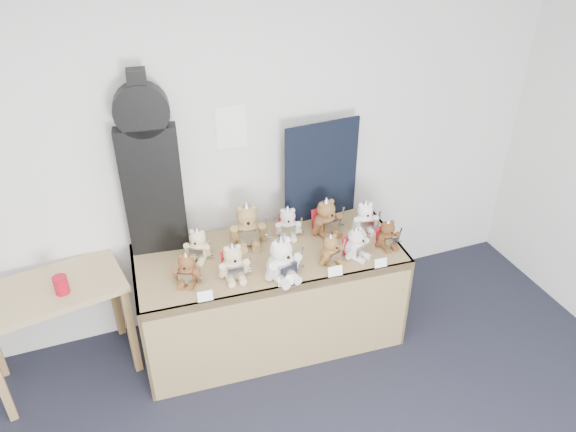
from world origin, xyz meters
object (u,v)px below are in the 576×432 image
object	(u,v)px
teddy_front_centre	(282,260)
teddy_front_far_right	(356,244)
teddy_back_end	(365,218)
teddy_back_left	(198,245)
teddy_back_centre_right	(288,223)
teddy_front_far_left	(187,270)
teddy_back_centre_left	(247,226)
teddy_front_right	(331,251)
red_cup	(61,285)
teddy_front_end	(387,235)
teddy_front_left	(233,263)
display_table	(272,278)
guitar_case	(150,169)
teddy_back_right	(326,219)
side_table	(53,303)

from	to	relation	value
teddy_front_centre	teddy_front_far_right	world-z (taller)	teddy_front_centre
teddy_back_end	teddy_back_left	bearing A→B (deg)	-174.60
teddy_back_centre_right	teddy_front_far_right	bearing A→B (deg)	-34.99
teddy_front_far_left	teddy_front_far_right	size ratio (longest dim) A/B	0.96
teddy_back_centre_left	teddy_front_centre	bearing A→B (deg)	-67.85
teddy_front_right	red_cup	bearing A→B (deg)	149.40
red_cup	teddy_front_right	bearing A→B (deg)	-10.30
teddy_front_end	teddy_back_centre_right	distance (m)	0.69
red_cup	teddy_back_centre_left	distance (m)	1.23
teddy_front_right	teddy_back_centre_left	distance (m)	0.60
teddy_back_left	teddy_back_centre_left	world-z (taller)	teddy_back_centre_left
teddy_front_far_right	teddy_front_end	distance (m)	0.26
teddy_front_left	teddy_back_left	world-z (taller)	teddy_front_left
display_table	teddy_front_far_right	xyz separation A→B (m)	(0.53, -0.16, 0.26)
red_cup	teddy_back_centre_right	size ratio (longest dim) A/B	0.47
teddy_back_centre_left	teddy_front_end	bearing A→B (deg)	-12.30
teddy_front_far_right	teddy_front_right	bearing A→B (deg)	154.93
teddy_front_far_right	display_table	bearing A→B (deg)	137.25
guitar_case	teddy_back_left	xyz separation A→B (m)	(0.22, -0.21, -0.51)
red_cup	teddy_front_right	distance (m)	1.69
guitar_case	teddy_back_left	distance (m)	0.59
teddy_front_right	teddy_back_left	world-z (taller)	teddy_back_left
red_cup	teddy_back_centre_right	world-z (taller)	teddy_back_centre_right
red_cup	teddy_front_end	xyz separation A→B (m)	(2.10, -0.27, 0.04)
red_cup	teddy_front_left	distance (m)	1.05
teddy_front_left	teddy_back_right	distance (m)	0.79
teddy_front_far_left	teddy_front_centre	xyz separation A→B (m)	(0.57, -0.16, 0.04)
teddy_front_far_right	teddy_back_centre_left	bearing A→B (deg)	121.43
teddy_back_centre_left	teddy_back_left	bearing A→B (deg)	-161.55
display_table	teddy_front_centre	xyz separation A→B (m)	(-0.00, -0.20, 0.29)
teddy_back_left	teddy_back_centre_right	distance (m)	0.65
guitar_case	teddy_back_centre_right	world-z (taller)	guitar_case
display_table	teddy_front_centre	bearing A→B (deg)	-86.63
side_table	teddy_front_far_right	xyz separation A→B (m)	(1.93, -0.38, 0.23)
teddy_front_far_left	teddy_front_left	xyz separation A→B (m)	(0.28, -0.05, 0.01)
teddy_front_far_left	teddy_front_left	size ratio (longest dim) A/B	0.87
display_table	side_table	size ratio (longest dim) A/B	1.92
teddy_front_end	teddy_back_centre_right	bearing A→B (deg)	147.31
teddy_front_right	teddy_back_left	size ratio (longest dim) A/B	0.95
red_cup	teddy_front_centre	world-z (taller)	teddy_front_centre
display_table	teddy_front_far_left	distance (m)	0.63
teddy_front_left	teddy_front_far_left	bearing A→B (deg)	172.39
side_table	red_cup	world-z (taller)	red_cup
teddy_back_centre_right	teddy_front_right	bearing A→B (deg)	-54.53
display_table	teddy_back_right	distance (m)	0.56
teddy_front_centre	teddy_back_end	xyz separation A→B (m)	(0.73, 0.30, -0.03)
teddy_back_end	teddy_front_far_right	bearing A→B (deg)	-117.71
teddy_front_right	teddy_back_centre_left	size ratio (longest dim) A/B	0.69
display_table	teddy_back_centre_left	distance (m)	0.39
guitar_case	teddy_front_far_right	xyz separation A→B (m)	(1.19, -0.55, -0.51)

